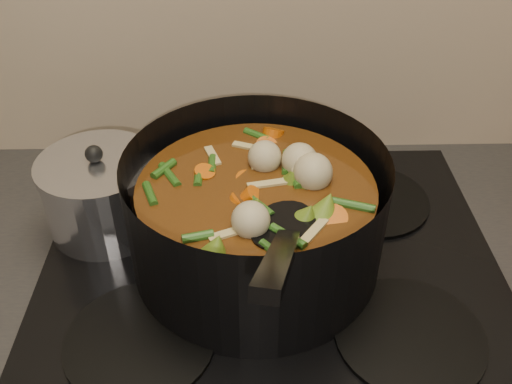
{
  "coord_description": "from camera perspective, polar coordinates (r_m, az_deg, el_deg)",
  "views": [
    {
      "loc": [
        -0.03,
        1.37,
        1.48
      ],
      "look_at": [
        -0.02,
        1.94,
        1.05
      ],
      "focal_mm": 40.0,
      "sensor_mm": 36.0,
      "label": 1
    }
  ],
  "objects": [
    {
      "name": "stovetop",
      "position": [
        0.79,
        1.48,
        -7.43
      ],
      "size": [
        0.62,
        0.54,
        0.03
      ],
      "color": "black",
      "rests_on": "counter"
    },
    {
      "name": "saucepan",
      "position": [
        0.84,
        -15.13,
        -0.15
      ],
      "size": [
        0.17,
        0.17,
        0.14
      ],
      "rotation": [
        0.0,
        0.0,
        -0.43
      ],
      "color": "silver",
      "rests_on": "stovetop"
    },
    {
      "name": "stockpot",
      "position": [
        0.74,
        0.02,
        -2.47
      ],
      "size": [
        0.43,
        0.5,
        0.24
      ],
      "rotation": [
        0.0,
        0.0,
        -0.38
      ],
      "color": "black",
      "rests_on": "stovetop"
    }
  ]
}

